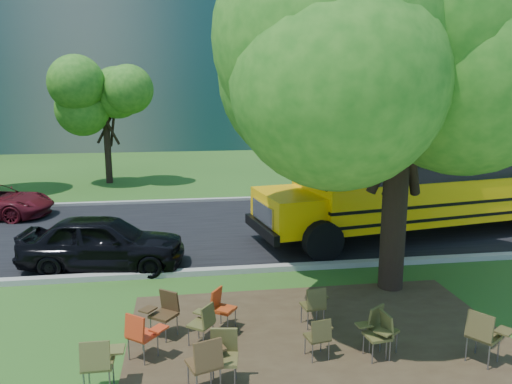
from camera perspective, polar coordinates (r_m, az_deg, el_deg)
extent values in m
plane|color=#264B17|center=(10.01, 0.58, -15.24)|extent=(160.00, 160.00, 0.00)
cube|color=#382819|center=(9.76, 7.10, -15.98)|extent=(7.00, 4.50, 0.03)
cube|color=black|center=(16.50, -3.21, -4.16)|extent=(80.00, 8.00, 0.04)
cube|color=gray|center=(12.71, -1.55, -8.86)|extent=(80.00, 0.25, 0.14)
cube|color=gray|center=(20.45, -4.26, -0.90)|extent=(80.00, 0.25, 0.14)
cube|color=slate|center=(45.75, -17.62, 19.37)|extent=(38.00, 16.00, 22.00)
cube|color=gray|center=(53.85, 21.14, 19.53)|extent=(30.00, 16.00, 25.00)
cylinder|color=black|center=(25.23, -16.60, 4.92)|extent=(0.32, 0.32, 3.50)
sphere|color=#216116|center=(25.07, -16.94, 10.53)|extent=(4.80, 4.80, 4.80)
cylinder|color=black|center=(24.79, 14.01, 5.77)|extent=(0.38, 0.38, 4.20)
sphere|color=#216116|center=(24.67, 14.36, 12.57)|extent=(5.60, 5.60, 5.60)
cylinder|color=black|center=(11.59, 15.58, -1.16)|extent=(0.56, 0.56, 4.08)
sphere|color=#216116|center=(11.33, 16.47, 14.41)|extent=(7.20, 7.20, 7.20)
cube|color=#F5B207|center=(17.78, 24.39, 2.36)|extent=(12.45, 4.82, 2.71)
cube|color=black|center=(17.97, 25.25, 3.36)|extent=(11.81, 4.74, 0.66)
cube|color=#F5B207|center=(14.31, 3.62, -2.16)|extent=(1.83, 2.64, 1.05)
cube|color=black|center=(17.90, 24.20, 0.18)|extent=(12.48, 4.85, 0.09)
cube|color=black|center=(17.98, 24.09, -1.09)|extent=(12.48, 4.85, 0.09)
cylinder|color=black|center=(13.44, 7.69, -5.63)|extent=(1.15, 0.52, 1.11)
cylinder|color=black|center=(15.87, 3.33, -2.83)|extent=(1.15, 0.52, 1.11)
cube|color=brown|center=(8.28, -17.61, -18.19)|extent=(0.45, 0.43, 0.05)
cube|color=brown|center=(8.00, -17.94, -17.40)|extent=(0.43, 0.10, 0.43)
cube|color=brown|center=(8.31, -15.66, -16.94)|extent=(0.24, 0.30, 0.03)
cylinder|color=slate|center=(8.59, -18.57, -18.96)|extent=(0.03, 0.03, 0.48)
cylinder|color=slate|center=(8.22, -16.37, -20.32)|extent=(0.03, 0.03, 0.48)
cube|color=red|center=(8.98, -12.82, -15.67)|extent=(0.58, 0.58, 0.05)
cube|color=red|center=(8.77, -13.71, -14.81)|extent=(0.38, 0.32, 0.40)
cube|color=red|center=(8.88, -11.03, -15.07)|extent=(0.35, 0.36, 0.03)
cylinder|color=slate|center=(9.30, -12.83, -16.23)|extent=(0.02, 0.02, 0.45)
cylinder|color=slate|center=(8.88, -12.67, -17.67)|extent=(0.02, 0.02, 0.45)
cube|color=#4E351C|center=(7.96, -5.98, -18.93)|extent=(0.58, 0.56, 0.05)
cube|color=#4E351C|center=(7.68, -5.46, -18.07)|extent=(0.45, 0.24, 0.44)
cube|color=#4E351C|center=(8.10, -4.60, -17.23)|extent=(0.33, 0.37, 0.03)
cylinder|color=slate|center=(8.18, -7.75, -20.06)|extent=(0.03, 0.03, 0.49)
cylinder|color=slate|center=(8.00, -4.09, -20.80)|extent=(0.03, 0.03, 0.49)
cube|color=brown|center=(8.07, -3.74, -18.58)|extent=(0.50, 0.48, 0.05)
cube|color=brown|center=(8.12, -3.67, -16.50)|extent=(0.43, 0.16, 0.42)
cube|color=brown|center=(7.90, -5.75, -18.28)|extent=(0.27, 0.32, 0.03)
cylinder|color=slate|center=(8.03, -2.45, -20.70)|extent=(0.03, 0.03, 0.47)
cylinder|color=slate|center=(8.36, -4.92, -19.33)|extent=(0.03, 0.03, 0.47)
cube|color=#413A1C|center=(8.89, 6.99, -16.14)|extent=(0.43, 0.42, 0.04)
cube|color=#413A1C|center=(8.67, 7.50, -15.45)|extent=(0.37, 0.15, 0.36)
cube|color=#413A1C|center=(9.02, 7.92, -14.95)|extent=(0.24, 0.28, 0.03)
cylinder|color=slate|center=(9.04, 5.62, -17.02)|extent=(0.02, 0.02, 0.40)
cylinder|color=slate|center=(8.92, 8.32, -17.51)|extent=(0.02, 0.02, 0.40)
cube|color=#49461F|center=(9.21, 14.39, -15.15)|extent=(0.56, 0.55, 0.05)
cube|color=#49461F|center=(9.20, 13.52, -13.66)|extent=(0.37, 0.30, 0.39)
cube|color=#49461F|center=(8.92, 14.37, -15.25)|extent=(0.33, 0.34, 0.03)
cylinder|color=slate|center=(9.36, 15.77, -16.26)|extent=(0.02, 0.02, 0.44)
cylinder|color=slate|center=(9.26, 12.86, -16.43)|extent=(0.02, 0.02, 0.44)
cube|color=#4E4B21|center=(9.04, 13.67, -15.71)|extent=(0.43, 0.44, 0.05)
cube|color=#4E4B21|center=(9.02, 14.72, -14.33)|extent=(0.14, 0.39, 0.38)
cube|color=#4E4B21|center=(9.10, 12.24, -14.62)|extent=(0.29, 0.24, 0.03)
cylinder|color=slate|center=(8.94, 13.17, -17.56)|extent=(0.02, 0.02, 0.43)
cylinder|color=slate|center=(9.33, 14.02, -16.28)|extent=(0.02, 0.02, 0.43)
cube|color=#473E1F|center=(9.46, 24.58, -14.72)|extent=(0.62, 0.63, 0.06)
cube|color=#473E1F|center=(9.19, 24.21, -13.81)|extent=(0.33, 0.42, 0.44)
cube|color=#473E1F|center=(9.46, 26.54, -14.04)|extent=(0.39, 0.37, 0.03)
cylinder|color=slate|center=(9.79, 23.86, -15.36)|extent=(0.03, 0.03, 0.50)
cylinder|color=slate|center=(9.36, 25.06, -16.78)|extent=(0.03, 0.03, 0.50)
cube|color=brown|center=(9.26, -6.34, -14.79)|extent=(0.53, 0.53, 0.05)
cube|color=brown|center=(9.09, -5.47, -13.88)|extent=(0.29, 0.35, 0.37)
cube|color=brown|center=(9.44, -6.25, -13.49)|extent=(0.33, 0.32, 0.03)
cylinder|color=slate|center=(9.32, -7.71, -16.08)|extent=(0.02, 0.02, 0.42)
cylinder|color=slate|center=(9.39, -4.92, -15.78)|extent=(0.02, 0.02, 0.42)
cube|color=#3E2A16|center=(9.60, -10.51, -13.68)|extent=(0.58, 0.58, 0.05)
cube|color=#3E2A16|center=(9.63, -9.87, -12.11)|extent=(0.38, 0.32, 0.40)
cube|color=#3E2A16|center=(9.59, -12.23, -12.98)|extent=(0.35, 0.36, 0.03)
cylinder|color=slate|center=(9.48, -10.29, -15.54)|extent=(0.02, 0.02, 0.45)
cylinder|color=slate|center=(9.91, -10.61, -14.28)|extent=(0.02, 0.02, 0.45)
cube|color=#AC3812|center=(9.76, -3.67, -13.26)|extent=(0.53, 0.53, 0.05)
cube|color=#AC3812|center=(9.75, -4.59, -11.97)|extent=(0.28, 0.36, 0.38)
cube|color=#AC3812|center=(9.48, -3.62, -13.31)|extent=(0.33, 0.32, 0.03)
cylinder|color=slate|center=(9.91, -2.37, -14.18)|extent=(0.02, 0.02, 0.42)
cylinder|color=slate|center=(9.79, -4.96, -14.55)|extent=(0.02, 0.02, 0.42)
cube|color=#48421F|center=(9.92, 6.50, -12.78)|extent=(0.46, 0.44, 0.05)
cube|color=#48421F|center=(9.69, 6.94, -12.03)|extent=(0.40, 0.15, 0.39)
cube|color=#48421F|center=(10.08, 7.44, -11.68)|extent=(0.25, 0.30, 0.03)
cylinder|color=slate|center=(10.09, 5.20, -13.67)|extent=(0.02, 0.02, 0.44)
cylinder|color=slate|center=(9.94, 7.75, -14.15)|extent=(0.02, 0.02, 0.44)
imported|color=black|center=(13.37, -17.08, -5.48)|extent=(4.29, 2.16, 1.40)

